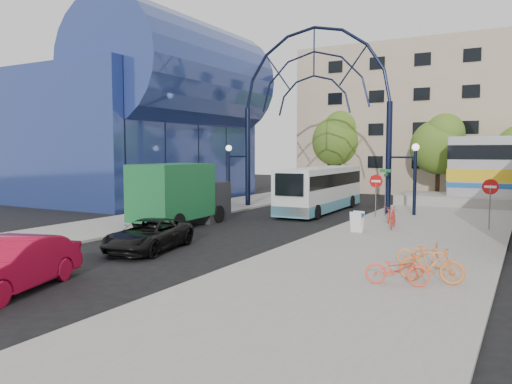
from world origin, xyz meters
The scene contains 21 objects.
ground centered at (0.00, 0.00, 0.00)m, with size 120.00×120.00×0.00m, color black.
sidewalk_east centered at (8.00, 4.00, 0.06)m, with size 8.00×56.00×0.12m, color gray.
plaza_west centered at (-6.50, 6.00, 0.06)m, with size 5.00×50.00×0.12m, color gray.
gateway_arch centered at (0.00, 14.00, 8.56)m, with size 13.64×0.44×12.10m.
stop_sign centered at (4.80, 12.00, 1.99)m, with size 0.80×0.07×2.50m.
do_not_enter_sign centered at (11.00, 10.00, 1.98)m, with size 0.76×0.07×2.48m.
street_name_sign centered at (5.20, 12.60, 2.13)m, with size 0.70×0.70×2.80m.
sandwich_board centered at (5.60, 5.98, 0.74)m, with size 0.55×0.61×0.99m.
transit_hall centered at (-15.30, 15.00, 6.70)m, with size 16.50×18.00×14.50m.
apartment_block centered at (2.00, 34.97, 7.00)m, with size 20.00×12.10×14.00m.
tree_north_a centered at (6.12, 25.93, 4.61)m, with size 4.48×4.48×7.00m.
tree_north_b centered at (-3.88, 29.93, 5.27)m, with size 5.12×5.12×8.00m.
city_bus centered at (0.64, 13.85, 1.52)m, with size 2.78×10.66×2.90m.
green_truck centered at (-3.43, 4.27, 1.65)m, with size 2.87×6.69×3.31m.
black_suv centered at (-0.46, -1.77, 0.63)m, with size 2.07×4.50×1.25m, color black.
red_sedan centered at (0.13, -8.14, 0.76)m, with size 1.61×4.62×1.52m, color #B40B2C.
bike_near_a centered at (6.03, 10.31, 0.56)m, with size 0.59×1.68×0.89m, color #DA452B.
bike_near_b centered at (6.80, 8.00, 0.66)m, with size 0.50×1.78×1.07m, color red.
bike_far_a centered at (9.70, 0.08, 0.55)m, with size 0.57×1.65×0.87m, color orange.
bike_far_b centered at (10.32, -1.88, 0.67)m, with size 0.52×1.84×1.10m, color orange.
bike_far_c centered at (9.51, -2.61, 0.59)m, with size 0.62×1.78×0.94m, color #FD4B32.
Camera 1 is at (12.78, -16.80, 3.91)m, focal length 35.00 mm.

